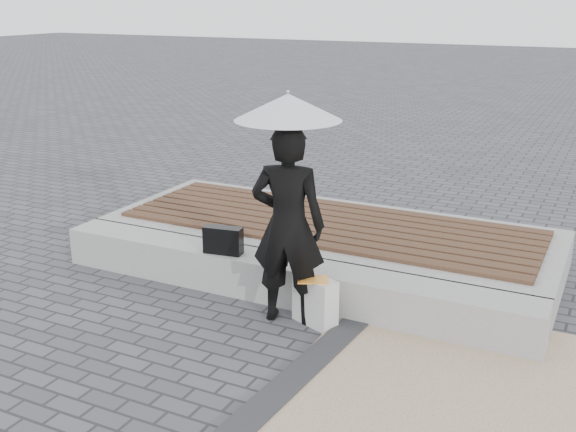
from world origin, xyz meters
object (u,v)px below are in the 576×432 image
object	(u,v)px
parasol	(288,107)
canvas_tote	(315,301)
handbag	(223,240)
seating_ledge	(280,279)
woman	(288,225)

from	to	relation	value
parasol	canvas_tote	xyz separation A→B (m)	(0.26, 0.02, -1.74)
handbag	canvas_tote	bearing A→B (deg)	-22.77
parasol	handbag	xyz separation A→B (m)	(-0.87, 0.30, -1.42)
seating_ledge	canvas_tote	xyz separation A→B (m)	(0.54, -0.37, 0.02)
seating_ledge	parasol	xyz separation A→B (m)	(0.28, -0.40, 1.76)
handbag	woman	bearing A→B (deg)	-28.13
parasol	woman	bearing A→B (deg)	90.00
woman	parasol	bearing A→B (deg)	77.31
parasol	canvas_tote	world-z (taller)	parasol
woman	handbag	bearing A→B (deg)	-31.91
seating_ledge	parasol	world-z (taller)	parasol
canvas_tote	seating_ledge	bearing A→B (deg)	167.63
seating_ledge	woman	size ratio (longest dim) A/B	2.74
handbag	canvas_tote	size ratio (longest dim) A/B	0.86
woman	canvas_tote	distance (m)	0.74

